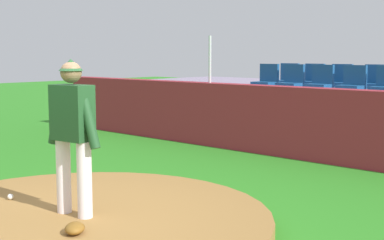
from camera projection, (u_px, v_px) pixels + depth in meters
name	position (u px, v px, depth m)	size (l,w,h in m)	color
ground_plane	(75.00, 233.00, 6.10)	(60.00, 60.00, 0.00)	#2B801F
pitchers_mound	(75.00, 224.00, 6.09)	(4.46, 4.46, 0.21)	olive
pitcher	(72.00, 126.00, 5.97)	(0.81, 0.30, 1.75)	white
baseball	(10.00, 197.00, 6.71)	(0.07, 0.07, 0.07)	white
fielding_glove	(75.00, 228.00, 5.45)	(0.30, 0.20, 0.11)	brown
brick_barrier	(323.00, 125.00, 10.12)	(15.22, 0.40, 1.38)	maroon
fence_post_left	(210.00, 59.00, 11.84)	(0.06, 0.06, 1.03)	silver
bleacher_platform	(378.00, 116.00, 11.91)	(12.95, 3.62, 1.29)	gray
stadium_chair_0	(267.00, 79.00, 12.27)	(0.48, 0.44, 0.50)	navy
stadium_chair_1	(292.00, 80.00, 11.82)	(0.48, 0.44, 0.50)	navy
stadium_chair_2	(320.00, 81.00, 11.37)	(0.48, 0.44, 0.50)	navy
stadium_chair_3	(353.00, 82.00, 10.89)	(0.48, 0.44, 0.50)	navy
stadium_chair_7	(287.00, 78.00, 12.97)	(0.48, 0.44, 0.50)	navy
stadium_chair_8	(313.00, 79.00, 12.48)	(0.48, 0.44, 0.50)	navy
stadium_chair_9	(340.00, 80.00, 12.00)	(0.48, 0.44, 0.50)	navy
stadium_chair_10	(374.00, 81.00, 11.53)	(0.48, 0.44, 0.50)	navy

